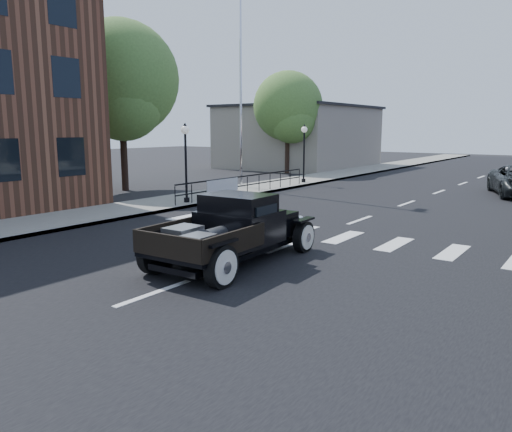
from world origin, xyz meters
The scene contains 13 objects.
ground centered at (0.00, 0.00, 0.00)m, with size 120.00×120.00×0.00m, color black.
road centered at (0.00, 15.00, 0.01)m, with size 14.00×80.00×0.02m, color black.
road_markings centered at (0.00, 10.00, 0.00)m, with size 12.00×60.00×0.06m, color silver, non-canonical shape.
sidewalk_left centered at (-8.50, 15.00, 0.07)m, with size 3.00×80.00×0.15m, color gray.
low_building_left centered at (-15.00, 28.00, 2.50)m, with size 10.00×12.00×5.00m, color gray.
railing centered at (-7.30, 10.00, 0.65)m, with size 0.08×10.00×1.00m, color black, non-canonical shape.
banner centered at (-7.22, 8.00, 0.45)m, with size 0.04×2.20×0.60m, color silver, non-canonical shape.
lamp_post_b centered at (-7.60, 6.00, 1.84)m, with size 0.36×0.36×3.38m, color black, non-canonical shape.
lamp_post_c centered at (-7.60, 16.00, 1.84)m, with size 0.36×0.36×3.38m, color black, non-canonical shape.
flagpole centered at (-9.20, 12.00, 6.66)m, with size 0.12×0.12×13.01m, color silver.
big_tree_near centered at (-14.00, 8.00, 4.43)m, with size 6.03×6.03×8.86m, color #476D2F, non-canonical shape.
big_tree_far centered at (-12.50, 22.00, 3.72)m, with size 5.06×5.06×7.44m, color #476D2F, non-canonical shape.
hotrod_pickup centered at (-0.15, -0.23, 0.87)m, with size 2.34×5.01×1.74m, color black, non-canonical shape.
Camera 1 is at (7.27, -9.62, 3.29)m, focal length 35.00 mm.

